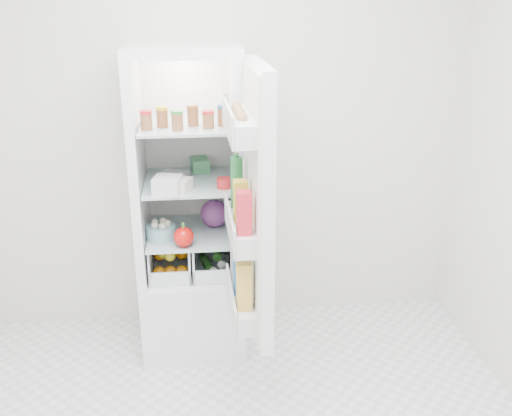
{
  "coord_description": "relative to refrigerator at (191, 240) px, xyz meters",
  "views": [
    {
      "loc": [
        -0.14,
        -1.89,
        2.07
      ],
      "look_at": [
        0.16,
        0.95,
        0.97
      ],
      "focal_mm": 40.0,
      "sensor_mm": 36.0,
      "label": 1
    }
  ],
  "objects": [
    {
      "name": "mushroom_bowl",
      "position": [
        -0.17,
        -0.15,
        0.12
      ],
      "size": [
        0.2,
        0.2,
        0.08
      ],
      "primitive_type": "cylinder",
      "rotation": [
        0.0,
        0.0,
        -0.25
      ],
      "color": "#7EAFBC",
      "rests_on": "shelf_low"
    },
    {
      "name": "fridge_door",
      "position": [
        0.31,
        -0.64,
        0.43
      ],
      "size": [
        0.18,
        0.6,
        1.3
      ],
      "rotation": [
        0.0,
        0.0,
        1.6
      ],
      "color": "white",
      "rests_on": "refrigerator"
    },
    {
      "name": "tub_green",
      "position": [
        0.07,
        0.11,
        0.43
      ],
      "size": [
        0.12,
        0.15,
        0.08
      ],
      "primitive_type": "cube",
      "rotation": [
        0.0,
        0.0,
        0.14
      ],
      "color": "#42935A",
      "rests_on": "shelf_mid"
    },
    {
      "name": "shelf_mid",
      "position": [
        -0.0,
        -0.06,
        0.38
      ],
      "size": [
        0.49,
        0.53,
        0.02
      ],
      "primitive_type": "cube",
      "color": "#A3BABF",
      "rests_on": "refrigerator"
    },
    {
      "name": "citrus_pile",
      "position": [
        -0.13,
        -0.1,
        -0.08
      ],
      "size": [
        0.2,
        0.31,
        0.16
      ],
      "color": "orange",
      "rests_on": "refrigerator"
    },
    {
      "name": "refrigerator",
      "position": [
        0.0,
        0.0,
        0.0
      ],
      "size": [
        0.6,
        0.6,
        1.8
      ],
      "color": "white",
      "rests_on": "ground"
    },
    {
      "name": "squeeze_bottle",
      "position": [
        0.21,
        -0.02,
        0.8
      ],
      "size": [
        0.05,
        0.05,
        0.16
      ],
      "primitive_type": "cylinder",
      "rotation": [
        0.0,
        0.0,
        0.21
      ],
      "color": "silver",
      "rests_on": "shelf_top"
    },
    {
      "name": "room_walls",
      "position": [
        0.2,
        -1.25,
        0.93
      ],
      "size": [
        3.02,
        3.02,
        2.61
      ],
      "color": "silver",
      "rests_on": "ground"
    },
    {
      "name": "condiment_jars",
      "position": [
        -0.0,
        -0.17,
        0.76
      ],
      "size": [
        0.46,
        0.16,
        0.08
      ],
      "color": "#B21919",
      "rests_on": "shelf_top"
    },
    {
      "name": "tub_cream",
      "position": [
        -0.05,
        -0.23,
        0.43
      ],
      "size": [
        0.16,
        0.16,
        0.07
      ],
      "primitive_type": "cube",
      "rotation": [
        0.0,
        0.0,
        -0.4
      ],
      "color": "silver",
      "rests_on": "shelf_mid"
    },
    {
      "name": "red_cabbage",
      "position": [
        0.14,
        -0.01,
        0.16
      ],
      "size": [
        0.16,
        0.16,
        0.16
      ],
      "primitive_type": "sphere",
      "color": "#62215B",
      "rests_on": "shelf_low"
    },
    {
      "name": "veg_pile",
      "position": [
        0.13,
        -0.06,
        -0.1
      ],
      "size": [
        0.16,
        0.3,
        0.1
      ],
      "color": "#1A4E1A",
      "rests_on": "refrigerator"
    },
    {
      "name": "bell_pepper",
      "position": [
        -0.04,
        -0.27,
        0.14
      ],
      "size": [
        0.11,
        0.11,
        0.11
      ],
      "primitive_type": "sphere",
      "color": "red",
      "rests_on": "shelf_low"
    },
    {
      "name": "shelf_low",
      "position": [
        -0.0,
        -0.06,
        0.07
      ],
      "size": [
        0.49,
        0.53,
        0.01
      ],
      "primitive_type": "cube",
      "color": "#A3BABF",
      "rests_on": "refrigerator"
    },
    {
      "name": "tin_red",
      "position": [
        0.19,
        -0.2,
        0.42
      ],
      "size": [
        0.11,
        0.11,
        0.05
      ],
      "primitive_type": "cylinder",
      "rotation": [
        0.0,
        0.0,
        0.42
      ],
      "color": "red",
      "rests_on": "shelf_mid"
    },
    {
      "name": "tub_white",
      "position": [
        -0.11,
        -0.26,
        0.44
      ],
      "size": [
        0.16,
        0.16,
        0.09
      ],
      "primitive_type": "cube",
      "rotation": [
        0.0,
        0.0,
        -0.2
      ],
      "color": "silver",
      "rests_on": "shelf_mid"
    },
    {
      "name": "foil_tray",
      "position": [
        -0.08,
        -0.02,
        0.41
      ],
      "size": [
        0.19,
        0.17,
        0.04
      ],
      "primitive_type": "cube",
      "rotation": [
        0.0,
        0.0,
        -0.41
      ],
      "color": "silver",
      "rests_on": "shelf_mid"
    },
    {
      "name": "shelf_top",
      "position": [
        -0.0,
        -0.06,
        0.71
      ],
      "size": [
        0.49,
        0.53,
        0.02
      ],
      "primitive_type": "cube",
      "color": "#A3BABF",
      "rests_on": "refrigerator"
    },
    {
      "name": "crisper_right",
      "position": [
        0.12,
        -0.06,
        -0.06
      ],
      "size": [
        0.23,
        0.46,
        0.22
      ],
      "primitive_type": null,
      "color": "silver",
      "rests_on": "refrigerator"
    },
    {
      "name": "crisper_left",
      "position": [
        -0.12,
        -0.06,
        -0.06
      ],
      "size": [
        0.23,
        0.46,
        0.22
      ],
      "primitive_type": null,
      "color": "silver",
      "rests_on": "refrigerator"
    }
  ]
}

